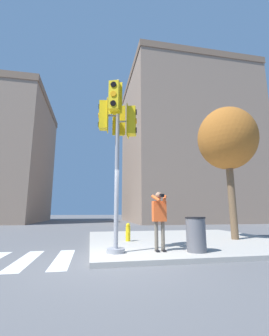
% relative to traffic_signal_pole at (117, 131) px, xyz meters
% --- Properties ---
extents(ground_plane, '(160.00, 160.00, 0.00)m').
position_rel_traffic_signal_pole_xyz_m(ground_plane, '(-0.21, -0.62, -3.71)').
color(ground_plane, '#5B5B5E').
extents(sidewalk_corner, '(8.00, 8.00, 0.13)m').
position_rel_traffic_signal_pole_xyz_m(sidewalk_corner, '(3.29, 2.88, -3.64)').
color(sidewalk_corner, '#ADA89E').
rests_on(sidewalk_corner, ground_plane).
extents(traffic_signal_pole, '(1.21, 1.19, 5.36)m').
position_rel_traffic_signal_pole_xyz_m(traffic_signal_pole, '(0.00, 0.00, 0.00)').
color(traffic_signal_pole, '#939399').
rests_on(traffic_signal_pole, sidewalk_corner).
extents(person_photographer, '(0.50, 0.53, 1.73)m').
position_rel_traffic_signal_pole_xyz_m(person_photographer, '(1.31, 0.00, -2.54)').
color(person_photographer, black).
rests_on(person_photographer, sidewalk_corner).
extents(street_tree, '(2.58, 2.58, 5.81)m').
position_rel_traffic_signal_pole_xyz_m(street_tree, '(5.23, 2.14, 0.77)').
color(street_tree, brown).
rests_on(street_tree, sidewalk_corner).
extents(fire_hydrant, '(0.18, 0.24, 0.69)m').
position_rel_traffic_signal_pole_xyz_m(fire_hydrant, '(0.76, 2.42, -3.24)').
color(fire_hydrant, yellow).
rests_on(fire_hydrant, sidewalk_corner).
extents(trash_bin, '(0.59, 0.59, 0.98)m').
position_rel_traffic_signal_pole_xyz_m(trash_bin, '(2.31, -0.30, -3.08)').
color(trash_bin, '#5B5B60').
rests_on(trash_bin, sidewalk_corner).
extents(building_left, '(10.57, 14.17, 15.76)m').
position_rel_traffic_signal_pole_xyz_m(building_left, '(-11.91, 23.68, 4.18)').
color(building_left, gray).
rests_on(building_left, ground_plane).
extents(building_right, '(15.56, 13.85, 19.71)m').
position_rel_traffic_signal_pole_xyz_m(building_right, '(11.67, 21.04, 6.16)').
color(building_right, gray).
rests_on(building_right, ground_plane).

